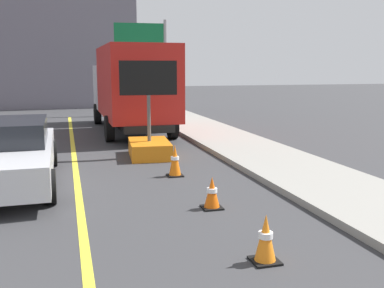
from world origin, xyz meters
TOP-DOWN VIEW (x-y plane):
  - lane_center_stripe at (0.00, 6.00)m, footprint 0.14×36.00m
  - arrow_board_trailer at (2.08, 12.85)m, footprint 1.60×1.89m
  - box_truck at (2.33, 17.95)m, footprint 2.55×7.94m
  - pickup_car at (-1.46, 10.68)m, footprint 2.12×5.14m
  - highway_guide_sign at (4.33, 24.27)m, footprint 2.79×0.26m
  - far_building_block at (-2.92, 32.06)m, footprint 14.53×6.22m
  - traffic_cone_mid_lane at (2.25, 5.53)m, footprint 0.36×0.36m
  - traffic_cone_far_lane at (2.29, 7.86)m, footprint 0.36×0.36m
  - traffic_cone_curbside at (2.23, 10.40)m, footprint 0.36×0.36m

SIDE VIEW (x-z plane):
  - lane_center_stripe at x=0.00m, z-range 0.00..0.01m
  - traffic_cone_far_lane at x=2.29m, z-range -0.01..0.58m
  - traffic_cone_mid_lane at x=2.25m, z-range -0.01..0.64m
  - traffic_cone_curbside at x=2.23m, z-range -0.01..0.75m
  - arrow_board_trailer at x=2.08m, z-range -0.87..1.83m
  - pickup_car at x=-1.46m, z-range 0.01..1.39m
  - box_truck at x=2.33m, z-range 0.15..3.42m
  - highway_guide_sign at x=4.33m, z-range 0.92..5.92m
  - far_building_block at x=-2.92m, z-range 0.00..10.59m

